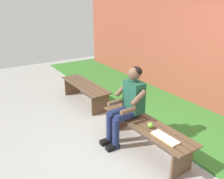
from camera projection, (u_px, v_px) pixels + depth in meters
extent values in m
cube|color=#9E9E99|center=(61.00, 138.00, 4.02)|extent=(10.00, 7.00, 0.04)
cube|color=#387A2D|center=(158.00, 106.00, 5.14)|extent=(9.00, 1.72, 0.03)
cube|color=#9E4C38|center=(212.00, 52.00, 4.72)|extent=(9.50, 0.24, 2.39)
cube|color=brown|center=(155.00, 121.00, 3.64)|extent=(1.68, 0.15, 0.02)
cube|color=brown|center=(149.00, 123.00, 3.58)|extent=(1.68, 0.15, 0.02)
cube|color=brown|center=(143.00, 125.00, 3.52)|extent=(1.68, 0.15, 0.02)
cube|color=brown|center=(137.00, 128.00, 3.46)|extent=(1.68, 0.15, 0.02)
cube|color=brown|center=(182.00, 161.00, 3.08)|extent=(0.04, 0.41, 0.42)
cube|color=brown|center=(118.00, 118.00, 4.18)|extent=(0.04, 0.41, 0.42)
cube|color=brown|center=(92.00, 83.00, 5.27)|extent=(1.54, 0.14, 0.02)
cube|color=brown|center=(87.00, 84.00, 5.21)|extent=(1.54, 0.14, 0.02)
cube|color=brown|center=(82.00, 85.00, 5.15)|extent=(1.54, 0.14, 0.02)
cube|color=brown|center=(78.00, 86.00, 5.09)|extent=(1.54, 0.14, 0.02)
cube|color=brown|center=(100.00, 104.00, 4.76)|extent=(0.04, 0.41, 0.42)
cube|color=brown|center=(73.00, 86.00, 5.76)|extent=(0.04, 0.41, 0.42)
cube|color=#1E513D|center=(134.00, 96.00, 3.72)|extent=(0.34, 0.20, 0.50)
sphere|color=brown|center=(134.00, 74.00, 3.57)|extent=(0.20, 0.20, 0.20)
ellipsoid|color=black|center=(136.00, 71.00, 3.58)|extent=(0.20, 0.19, 0.15)
cylinder|color=navy|center=(127.00, 116.00, 3.64)|extent=(0.13, 0.40, 0.13)
cylinder|color=navy|center=(120.00, 112.00, 3.78)|extent=(0.13, 0.40, 0.13)
cylinder|color=navy|center=(116.00, 134.00, 3.63)|extent=(0.11, 0.11, 0.51)
cube|color=black|center=(113.00, 147.00, 3.68)|extent=(0.10, 0.22, 0.07)
cylinder|color=navy|center=(110.00, 129.00, 3.77)|extent=(0.11, 0.11, 0.51)
cube|color=black|center=(107.00, 141.00, 3.82)|extent=(0.10, 0.22, 0.07)
cylinder|color=brown|center=(138.00, 98.00, 3.49)|extent=(0.08, 0.28, 0.23)
cylinder|color=brown|center=(128.00, 111.00, 3.50)|extent=(0.07, 0.26, 0.07)
cylinder|color=brown|center=(122.00, 89.00, 3.81)|extent=(0.08, 0.28, 0.23)
cylinder|color=brown|center=(115.00, 102.00, 3.77)|extent=(0.07, 0.26, 0.07)
sphere|color=#72B738|center=(150.00, 125.00, 3.42)|extent=(0.09, 0.09, 0.09)
cube|color=white|center=(171.00, 141.00, 3.09)|extent=(0.20, 0.16, 0.02)
cube|color=white|center=(160.00, 134.00, 3.25)|extent=(0.20, 0.16, 0.02)
cube|color=#BF8C1E|center=(165.00, 138.00, 3.17)|extent=(0.42, 0.17, 0.01)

